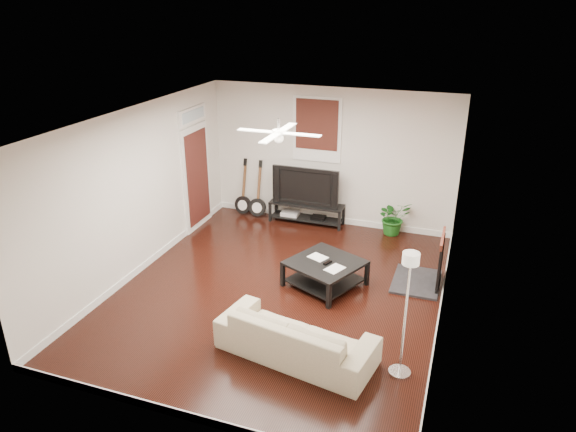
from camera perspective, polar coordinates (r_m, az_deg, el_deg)
name	(u,v)px	position (r m, az deg, el deg)	size (l,w,h in m)	color
room	(279,210)	(8.01, -0.95, 0.61)	(5.01, 6.01, 2.81)	black
brick_accent	(454,208)	(8.51, 17.42, 0.87)	(0.02, 2.20, 2.80)	brown
fireplace	(428,259)	(8.89, 14.87, -4.52)	(0.80, 1.10, 0.92)	black
window_back	(317,130)	(10.63, 3.13, 9.28)	(1.00, 0.06, 1.30)	#39180F
door_left	(196,168)	(10.67, -9.86, 5.14)	(0.08, 1.00, 2.50)	white
tv_stand	(307,213)	(11.02, 2.02, 0.32)	(1.55, 0.41, 0.43)	black
tv	(307,185)	(10.82, 2.09, 3.37)	(1.39, 0.18, 0.80)	black
coffee_table	(325,273)	(8.70, 4.00, -6.19)	(1.04, 1.04, 0.44)	black
sofa	(296,336)	(7.07, 0.87, -12.81)	(2.09, 0.82, 0.61)	#C8B196
floor_lamp	(405,316)	(6.62, 12.51, -10.44)	(0.28, 0.28, 1.71)	silver
potted_plant	(393,217)	(10.65, 11.30, -0.15)	(0.63, 0.55, 0.70)	#1B5E1A
guitar_left	(242,188)	(11.33, -4.94, 3.07)	(0.38, 0.27, 1.24)	black
guitar_right	(257,190)	(11.17, -3.36, 2.83)	(0.38, 0.27, 1.24)	black
ceiling_fan	(279,133)	(7.64, -1.01, 8.97)	(1.24, 1.24, 0.32)	white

